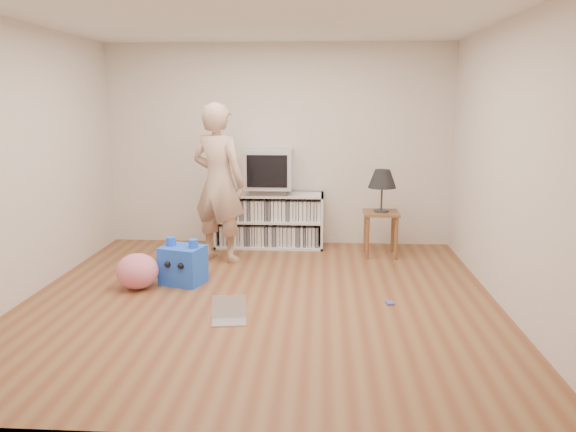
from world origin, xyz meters
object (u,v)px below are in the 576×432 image
at_px(dvd_deck, 269,191).
at_px(crt_tv, 269,169).
at_px(table_lamp, 382,180).
at_px(plush_pink, 137,271).
at_px(plush_blue, 183,264).
at_px(side_table, 381,222).
at_px(laptop, 229,314).
at_px(media_unit, 269,220).
at_px(person, 219,183).

xyz_separation_m(dvd_deck, crt_tv, (-0.00, -0.00, 0.29)).
distance_m(dvd_deck, crt_tv, 0.29).
bearing_deg(table_lamp, plush_pink, -151.41).
bearing_deg(plush_blue, side_table, 46.24).
bearing_deg(laptop, table_lamp, 47.31).
xyz_separation_m(laptop, plush_pink, (-1.07, 0.79, 0.12)).
relative_size(media_unit, dvd_deck, 3.11).
distance_m(crt_tv, plush_blue, 1.93).
distance_m(dvd_deck, plush_pink, 2.20).
bearing_deg(dvd_deck, person, -127.85).
xyz_separation_m(person, laptop, (0.42, -1.88, -0.87)).
height_order(side_table, table_lamp, table_lamp).
height_order(crt_tv, table_lamp, crt_tv).
distance_m(dvd_deck, laptop, 2.65).
relative_size(crt_tv, laptop, 1.85).
distance_m(table_lamp, plush_blue, 2.58).
distance_m(person, plush_blue, 1.18).
bearing_deg(table_lamp, person, -170.91).
bearing_deg(person, crt_tv, -105.07).
bearing_deg(crt_tv, plush_pink, -123.54).
height_order(media_unit, dvd_deck, dvd_deck).
height_order(dvd_deck, side_table, dvd_deck).
relative_size(dvd_deck, plush_pink, 1.06).
relative_size(person, laptop, 5.73).
relative_size(table_lamp, laptop, 1.59).
xyz_separation_m(table_lamp, person, (-1.93, -0.31, -0.01)).
relative_size(laptop, plush_pink, 0.76).
bearing_deg(side_table, person, -170.91).
height_order(media_unit, plush_pink, media_unit).
height_order(dvd_deck, plush_blue, dvd_deck).
bearing_deg(crt_tv, table_lamp, -14.66).
xyz_separation_m(side_table, laptop, (-1.51, -2.19, -0.36)).
bearing_deg(laptop, plush_blue, 115.27).
xyz_separation_m(crt_tv, plush_pink, (-1.17, -1.77, -0.84)).
bearing_deg(side_table, dvd_deck, 165.22).
bearing_deg(crt_tv, media_unit, 90.00).
xyz_separation_m(side_table, person, (-1.93, -0.31, 0.51)).
bearing_deg(person, plush_blue, 99.02).
height_order(table_lamp, person, person).
distance_m(media_unit, plush_blue, 1.78).
height_order(crt_tv, laptop, crt_tv).
relative_size(crt_tv, side_table, 1.09).
distance_m(crt_tv, side_table, 1.57).
bearing_deg(laptop, side_table, 47.31).
height_order(media_unit, laptop, media_unit).
relative_size(side_table, laptop, 1.70).
xyz_separation_m(table_lamp, plush_pink, (-2.58, -1.40, -0.76)).
bearing_deg(crt_tv, person, -127.98).
xyz_separation_m(media_unit, plush_blue, (-0.75, -1.60, -0.14)).
relative_size(side_table, person, 0.30).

